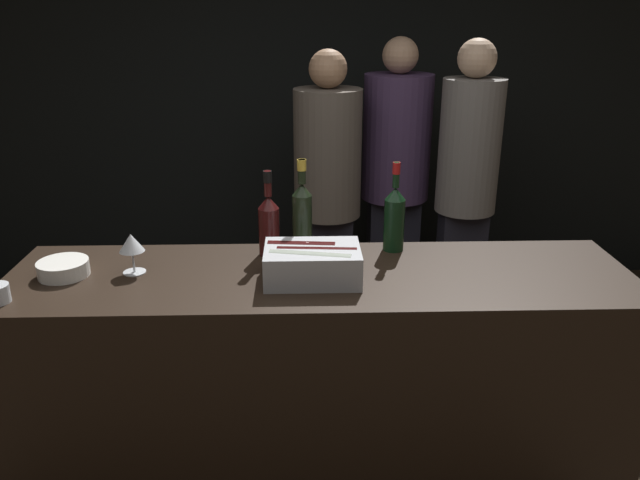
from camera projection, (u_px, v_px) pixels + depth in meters
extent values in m
cube|color=black|center=(310.00, 88.00, 4.33)|extent=(6.40, 0.06, 2.80)
cube|color=black|center=(320.00, 391.00, 2.46)|extent=(2.30, 0.63, 1.01)
cube|color=#B7BABF|center=(312.00, 264.00, 2.21)|extent=(0.34, 0.24, 0.12)
cylinder|color=#9EA899|center=(310.00, 262.00, 2.16)|extent=(0.29, 0.12, 0.07)
cylinder|color=#380F0F|center=(317.00, 256.00, 2.20)|extent=(0.29, 0.09, 0.07)
cylinder|color=#380F0F|center=(301.00, 251.00, 2.25)|extent=(0.25, 0.09, 0.07)
cylinder|color=silver|center=(63.00, 268.00, 2.26)|extent=(0.18, 0.18, 0.06)
cylinder|color=gray|center=(62.00, 262.00, 2.25)|extent=(0.15, 0.15, 0.01)
cylinder|color=silver|center=(135.00, 272.00, 2.29)|extent=(0.08, 0.08, 0.00)
cylinder|color=silver|center=(133.00, 261.00, 2.28)|extent=(0.01, 0.01, 0.08)
cone|color=silver|center=(131.00, 243.00, 2.25)|extent=(0.09, 0.09, 0.07)
cylinder|color=black|center=(302.00, 224.00, 2.44)|extent=(0.08, 0.08, 0.23)
cone|color=black|center=(302.00, 189.00, 2.39)|extent=(0.08, 0.08, 0.05)
cylinder|color=black|center=(302.00, 172.00, 2.37)|extent=(0.03, 0.03, 0.09)
cylinder|color=gold|center=(302.00, 165.00, 2.36)|extent=(0.04, 0.04, 0.04)
cylinder|color=black|center=(394.00, 225.00, 2.47)|extent=(0.08, 0.08, 0.21)
cone|color=black|center=(395.00, 194.00, 2.43)|extent=(0.08, 0.08, 0.05)
cylinder|color=black|center=(396.00, 175.00, 2.40)|extent=(0.03, 0.03, 0.10)
cylinder|color=red|center=(397.00, 168.00, 2.39)|extent=(0.03, 0.03, 0.05)
cylinder|color=#380F0F|center=(269.00, 232.00, 2.42)|extent=(0.08, 0.08, 0.19)
cone|color=#380F0F|center=(268.00, 202.00, 2.38)|extent=(0.08, 0.08, 0.05)
cylinder|color=#380F0F|center=(268.00, 184.00, 2.36)|extent=(0.03, 0.03, 0.10)
cylinder|color=black|center=(267.00, 177.00, 2.35)|extent=(0.03, 0.03, 0.04)
cube|color=black|center=(392.00, 258.00, 4.02)|extent=(0.31, 0.23, 0.82)
cylinder|color=#473356|center=(397.00, 138.00, 3.74)|extent=(0.41, 0.41, 0.74)
sphere|color=tan|center=(400.00, 55.00, 3.58)|extent=(0.21, 0.21, 0.21)
cube|color=black|center=(327.00, 276.00, 3.79)|extent=(0.29, 0.21, 0.79)
cylinder|color=#60564C|center=(328.00, 154.00, 3.52)|extent=(0.38, 0.38, 0.72)
sphere|color=tan|center=(328.00, 69.00, 3.36)|extent=(0.21, 0.21, 0.21)
cube|color=black|center=(459.00, 275.00, 3.77)|extent=(0.26, 0.19, 0.82)
cylinder|color=slate|center=(470.00, 147.00, 3.49)|extent=(0.34, 0.34, 0.75)
sphere|color=beige|center=(477.00, 58.00, 3.32)|extent=(0.21, 0.21, 0.21)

